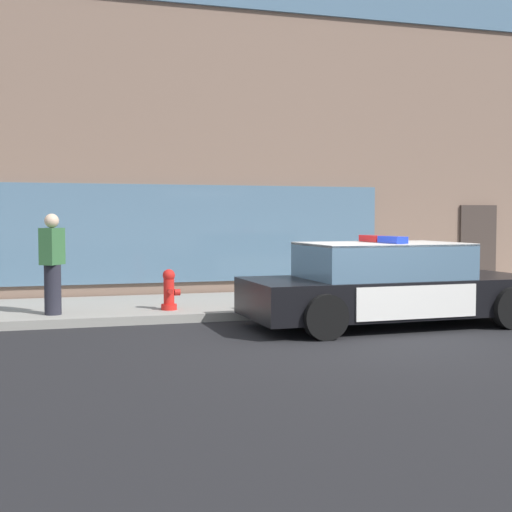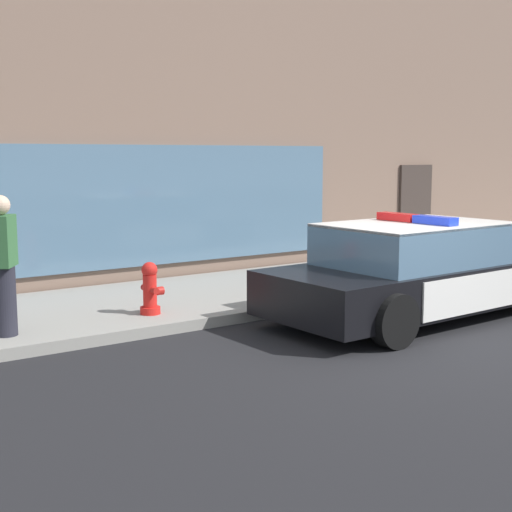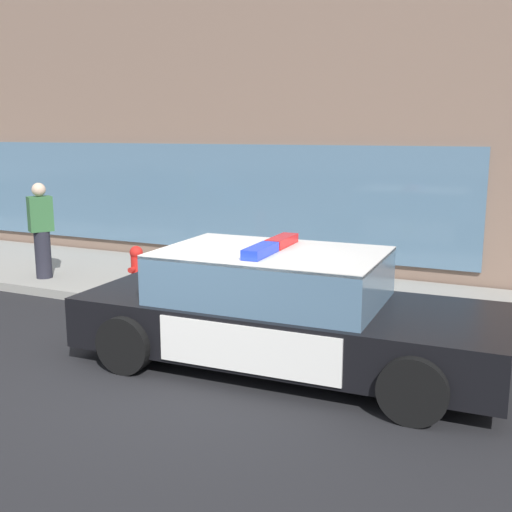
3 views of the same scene
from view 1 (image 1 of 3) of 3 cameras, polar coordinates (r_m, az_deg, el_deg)
name	(u,v)px [view 1 (image 1 of 3)]	position (r m, az deg, el deg)	size (l,w,h in m)	color
ground	(356,340)	(10.24, 8.32, -6.90)	(48.00, 48.00, 0.00)	black
sidewalk	(276,303)	(13.78, 1.65, -3.95)	(48.00, 3.19, 0.15)	gray
storefront_building	(158,116)	(20.82, -8.19, 11.43)	(23.44, 11.58, 9.56)	#7A6051
police_cruiser	(389,285)	(11.59, 11.03, -2.36)	(4.99, 2.22, 1.49)	black
fire_hydrant	(169,290)	(12.30, -7.24, -2.83)	(0.34, 0.39, 0.73)	red
pedestrian_on_sidewalk	(52,264)	(12.05, -16.59, -0.63)	(0.44, 0.48, 1.71)	#23232D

